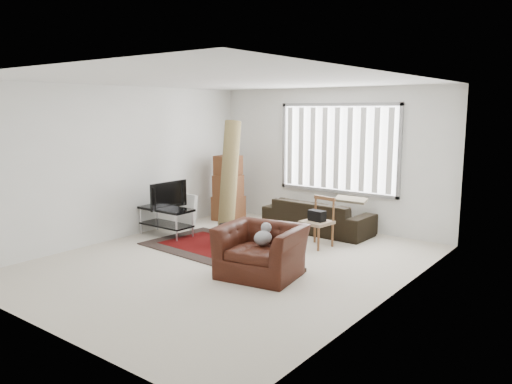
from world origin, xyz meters
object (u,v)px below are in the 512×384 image
Objects in this scene: moving_boxes at (228,190)px; armchair at (261,247)px; sofa at (318,211)px; tv_stand at (166,216)px; side_chair at (318,220)px.

moving_boxes is 1.08× the size of armchair.
tv_stand is at bearing 45.29° from sofa.
tv_stand is 1.71m from moving_boxes.
tv_stand is 0.84× the size of armchair.
moving_boxes reaches higher than sofa.
tv_stand is at bearing -91.43° from moving_boxes.
moving_boxes is 3.60m from armchair.
side_chair is at bearing 84.85° from armchair.
side_chair is at bearing 121.56° from sofa.
sofa is (2.00, 0.25, -0.23)m from moving_boxes.
armchair is (2.66, -2.42, -0.22)m from moving_boxes.
moving_boxes is 1.61× the size of side_chair.
tv_stand is at bearing -149.70° from side_chair.
armchair reaches higher than sofa.
armchair is (0.14, -1.77, -0.05)m from side_chair.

